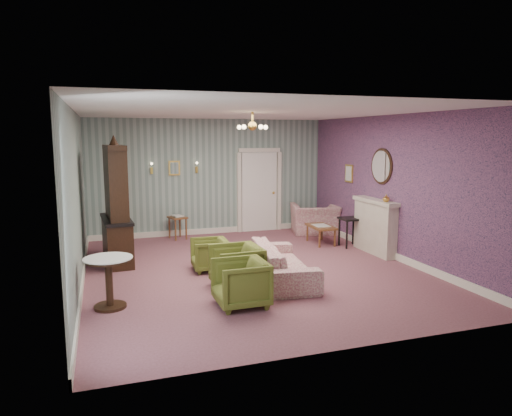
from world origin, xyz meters
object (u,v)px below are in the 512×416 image
object	(u,v)px
olive_chair_b	(236,265)
pedestal_table	(109,283)
olive_chair_a	(241,281)
sofa_chintz	(282,256)
dresser	(115,201)
side_table_black	(350,232)
coffee_table	(321,235)
fireplace	(375,226)
wingback_chair	(315,214)
olive_chair_c	(209,253)

from	to	relation	value
olive_chair_b	pedestal_table	world-z (taller)	olive_chair_b
olive_chair_a	sofa_chintz	bearing A→B (deg)	133.36
olive_chair_a	dresser	xyz separation A→B (m)	(-1.63, 3.08, 0.84)
side_table_black	pedestal_table	world-z (taller)	pedestal_table
sofa_chintz	side_table_black	bearing A→B (deg)	-45.16
coffee_table	olive_chair_b	bearing A→B (deg)	-137.83
olive_chair_a	coffee_table	xyz separation A→B (m)	(2.91, 3.30, -0.16)
pedestal_table	fireplace	bearing A→B (deg)	16.67
side_table_black	coffee_table	bearing A→B (deg)	134.39
wingback_chair	pedestal_table	xyz separation A→B (m)	(-5.10, -3.87, -0.12)
sofa_chintz	pedestal_table	world-z (taller)	sofa_chintz
sofa_chintz	side_table_black	world-z (taller)	sofa_chintz
olive_chair_a	coffee_table	distance (m)	4.40
coffee_table	pedestal_table	distance (m)	5.50
dresser	pedestal_table	size ratio (longest dim) A/B	3.22
olive_chair_c	pedestal_table	size ratio (longest dim) A/B	0.86
olive_chair_b	side_table_black	world-z (taller)	olive_chair_b
olive_chair_b	olive_chair_a	bearing A→B (deg)	-13.90
dresser	olive_chair_a	bearing A→B (deg)	-65.97
olive_chair_c	fireplace	distance (m)	3.64
sofa_chintz	pedestal_table	size ratio (longest dim) A/B	2.75
fireplace	side_table_black	bearing A→B (deg)	107.64
wingback_chair	pedestal_table	bearing A→B (deg)	51.64
sofa_chintz	fireplace	world-z (taller)	fireplace
wingback_chair	dresser	bearing A→B (deg)	29.37
side_table_black	pedestal_table	distance (m)	5.70
olive_chair_a	olive_chair_b	world-z (taller)	olive_chair_b
pedestal_table	coffee_table	bearing A→B (deg)	30.41
fireplace	coffee_table	size ratio (longest dim) A/B	1.67
olive_chair_c	fireplace	size ratio (longest dim) A/B	0.47
pedestal_table	olive_chair_b	bearing A→B (deg)	8.38
coffee_table	pedestal_table	bearing A→B (deg)	-149.59
olive_chair_b	olive_chair_c	distance (m)	1.17
dresser	fireplace	bearing A→B (deg)	-13.99
side_table_black	wingback_chair	bearing A→B (deg)	94.33
sofa_chintz	fireplace	size ratio (longest dim) A/B	1.49
olive_chair_a	wingback_chair	xyz separation A→B (m)	(3.28, 4.39, 0.13)
sofa_chintz	fireplace	xyz separation A→B (m)	(2.54, 1.12, 0.17)
olive_chair_b	fireplace	world-z (taller)	fireplace
sofa_chintz	pedestal_table	distance (m)	2.93
dresser	fireplace	world-z (taller)	dresser
olive_chair_a	side_table_black	distance (m)	4.40
olive_chair_a	coffee_table	size ratio (longest dim) A/B	0.90
fireplace	side_table_black	size ratio (longest dim) A/B	2.10
olive_chair_c	wingback_chair	size ratio (longest dim) A/B	0.57
wingback_chair	dresser	size ratio (longest dim) A/B	0.47
olive_chair_b	coffee_table	size ratio (longest dim) A/B	0.93
olive_chair_a	olive_chair_c	bearing A→B (deg)	-179.99
coffee_table	side_table_black	xyz separation A→B (m)	(0.48, -0.49, 0.12)
sofa_chintz	olive_chair_c	bearing A→B (deg)	56.68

